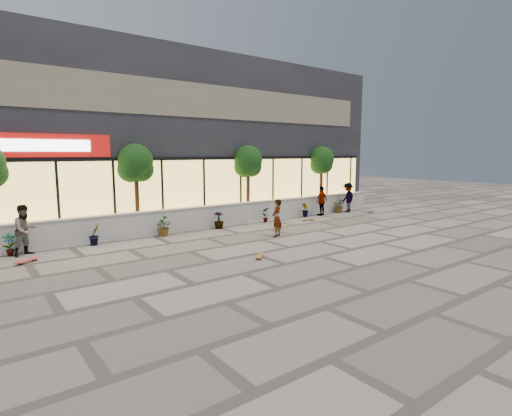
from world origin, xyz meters
TOP-DOWN VIEW (x-y plane):
  - ground at (0.00, 0.00)m, footprint 80.00×80.00m
  - planter_wall at (0.00, 7.00)m, footprint 22.00×0.42m
  - retail_building at (-0.00, 12.49)m, footprint 24.00×9.17m
  - shrub_a at (-8.50, 6.45)m, footprint 0.43×0.29m
  - shrub_b at (-5.70, 6.45)m, footprint 0.57×0.57m
  - shrub_c at (-2.90, 6.45)m, footprint 0.68×0.77m
  - shrub_d at (-0.10, 6.45)m, footprint 0.64×0.64m
  - shrub_e at (2.70, 6.45)m, footprint 0.46×0.35m
  - shrub_f at (5.50, 6.45)m, footprint 0.55×0.57m
  - shrub_g at (8.30, 6.45)m, footprint 0.77×0.84m
  - tree_midwest at (-3.50, 7.70)m, footprint 1.60×1.50m
  - tree_mideast at (2.50, 7.70)m, footprint 1.60×1.50m
  - tree_east at (8.00, 7.70)m, footprint 1.60×1.50m
  - skater_center at (0.91, 3.44)m, footprint 0.69×0.60m
  - skater_left at (-8.00, 6.30)m, footprint 1.07×0.98m
  - skater_right_near at (6.61, 6.30)m, footprint 1.02×0.56m
  - skater_right_far at (8.84, 6.30)m, footprint 1.24×0.85m
  - skateboard_center at (-1.78, 1.13)m, footprint 0.68×0.67m
  - skateboard_left at (-8.15, 5.16)m, footprint 0.80×0.57m
  - skateboard_right_near at (4.79, 5.48)m, footprint 0.81×0.36m
  - skateboard_right_far at (9.80, 5.35)m, footprint 0.72×0.34m

SIDE VIEW (x-z plane):
  - ground at x=0.00m, z-range 0.00..0.00m
  - skateboard_right_far at x=9.80m, z-range 0.03..0.11m
  - skateboard_center at x=-1.78m, z-range 0.03..0.12m
  - skateboard_right_near at x=4.79m, z-range 0.03..0.13m
  - skateboard_left at x=-8.15m, z-range 0.03..0.13m
  - shrub_a at x=-8.50m, z-range 0.00..0.81m
  - shrub_b at x=-5.70m, z-range 0.00..0.81m
  - shrub_c at x=-2.90m, z-range 0.00..0.81m
  - shrub_d at x=-0.10m, z-range 0.00..0.81m
  - shrub_e at x=2.70m, z-range 0.00..0.81m
  - shrub_f at x=5.50m, z-range 0.00..0.81m
  - shrub_g at x=8.30m, z-range 0.00..0.81m
  - planter_wall at x=0.00m, z-range 0.00..1.04m
  - skater_center at x=0.91m, z-range 0.00..1.59m
  - skater_right_near at x=6.61m, z-range 0.00..1.65m
  - skater_right_far at x=8.84m, z-range 0.00..1.75m
  - skater_left at x=-8.00m, z-range 0.00..1.76m
  - tree_midwest at x=-3.50m, z-range 1.03..4.94m
  - tree_mideast at x=2.50m, z-range 1.03..4.94m
  - tree_east at x=8.00m, z-range 1.03..4.94m
  - retail_building at x=0.00m, z-range 0.00..8.50m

